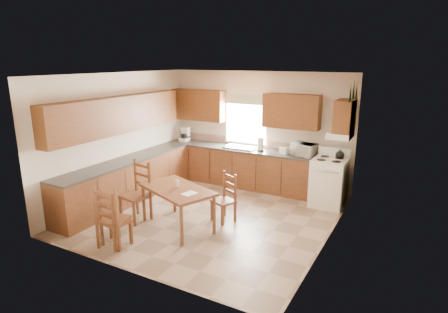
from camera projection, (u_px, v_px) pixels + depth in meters
The scene contains 35 objects.
floor at pixel (210, 216), 7.29m from camera, with size 4.50×4.50×0.00m, color #937A60.
ceiling at pixel (208, 75), 6.61m from camera, with size 4.50×4.50×0.00m, color brown.
wall_left at pixel (119, 137), 7.99m from camera, with size 4.50×4.50×0.00m, color beige.
wall_right at pixel (331, 165), 5.91m from camera, with size 4.50×4.50×0.00m, color beige.
wall_back at pixel (258, 129), 8.86m from camera, with size 4.50×4.50×0.00m, color beige.
wall_front at pixel (124, 183), 5.04m from camera, with size 4.50×4.50×0.00m, color beige.
lower_cab_back at pixel (238, 167), 9.01m from camera, with size 3.75×0.60×0.88m, color brown.
lower_cab_left at pixel (127, 181), 7.96m from camera, with size 0.60×3.60×0.88m, color brown.
counter_back at pixel (238, 149), 8.89m from camera, with size 3.75×0.63×0.04m, color #383531.
counter_left at pixel (126, 161), 7.84m from camera, with size 0.63×3.60×0.04m, color #383531.
backsplash at pixel (243, 142), 9.11m from camera, with size 3.75×0.01×0.18m, color #967463.
upper_cab_back_left at pixel (199, 105), 9.31m from camera, with size 1.41×0.33×0.75m, color brown.
upper_cab_back_right at pixel (292, 111), 8.19m from camera, with size 1.25×0.33×0.75m, color brown.
upper_cab_left at pixel (118, 115), 7.66m from camera, with size 0.33×3.60×0.75m, color brown.
upper_cab_stove at pixel (345, 116), 7.25m from camera, with size 0.33×0.62×0.62m, color brown.
range_hood at pixel (340, 135), 7.37m from camera, with size 0.44×0.62×0.12m, color silver.
window_frame at pixel (246, 120), 8.92m from camera, with size 1.13×0.02×1.18m, color silver.
window_pane at pixel (246, 120), 8.92m from camera, with size 1.05×0.01×1.10m, color white.
window_valance at pixel (246, 99), 8.77m from camera, with size 1.19×0.01×0.24m, color #4C723F.
sink_basin at pixel (241, 147), 8.85m from camera, with size 0.75×0.45×0.04m, color silver.
pine_decal_a at pixel (351, 92), 6.79m from camera, with size 0.22×0.22×0.36m, color #143A16.
pine_decal_b at pixel (354, 89), 7.05m from camera, with size 0.22×0.22×0.36m, color #143A16.
pine_decal_c at pixel (357, 90), 7.34m from camera, with size 0.22×0.22×0.36m, color #143A16.
stove at pixel (329, 183), 7.71m from camera, with size 0.66×0.68×0.98m, color silver.
coffeemaker at pixel (184, 134), 9.58m from camera, with size 0.20×0.24×0.34m, color silver.
paper_towel at pixel (261, 144), 8.57m from camera, with size 0.13×0.13×0.31m, color white.
toaster at pixel (284, 150), 8.31m from camera, with size 0.20×0.13×0.16m, color silver.
microwave at pixel (304, 150), 8.11m from camera, with size 0.46×0.33×0.28m, color silver.
dining_table at pixel (178, 208), 6.74m from camera, with size 1.39×0.79×0.74m, color brown.
chair_near_left at pixel (115, 218), 6.05m from camera, with size 0.40×0.38×0.95m, color brown.
chair_near_right at pixel (113, 215), 6.03m from camera, with size 0.44×0.42×1.04m, color brown.
chair_far_left at pixel (135, 192), 6.98m from camera, with size 0.47×0.45×1.12m, color brown.
chair_far_right at pixel (223, 198), 6.98m from camera, with size 0.38×0.36×0.91m, color brown.
table_paper at pixel (189, 193), 6.38m from camera, with size 0.18×0.25×0.00m, color white.
table_card at pixel (178, 184), 6.68m from camera, with size 0.10×0.02×0.13m, color white.
Camera 1 is at (3.48, -5.80, 2.97)m, focal length 30.00 mm.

